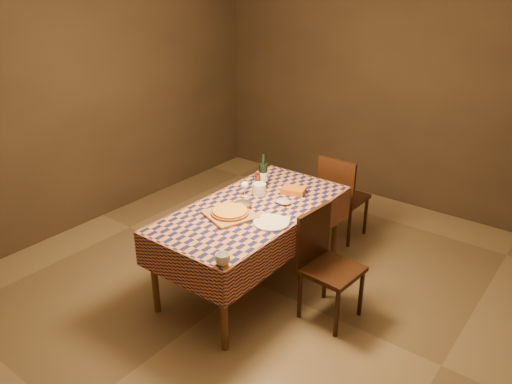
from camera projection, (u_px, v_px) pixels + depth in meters
room at (252, 144)px, 4.08m from camera, size 5.00×5.10×2.70m
dining_table at (253, 215)px, 4.35m from camera, size 0.94×1.84×0.77m
cutting_board at (230, 215)px, 4.17m from camera, size 0.47×0.47×0.02m
pizza at (230, 212)px, 4.16m from camera, size 0.40×0.40×0.03m
pepper_mill at (258, 181)px, 4.62m from camera, size 0.06×0.06×0.20m
bowl at (243, 206)px, 4.29m from camera, size 0.18×0.18×0.05m
wine_glass at (245, 186)px, 4.50m from camera, size 0.07×0.07×0.14m
wine_bottle at (263, 175)px, 4.66m from camera, size 0.09×0.09×0.33m
deli_tub at (259, 189)px, 4.55m from camera, size 0.15×0.15×0.10m
takeout_container at (294, 190)px, 4.59m from camera, size 0.24×0.20×0.05m
white_plate at (271, 223)px, 4.05m from camera, size 0.37×0.37×0.02m
tumbler at (223, 259)px, 3.47m from camera, size 0.13×0.13×0.09m
flour_patch at (273, 220)px, 4.11m from camera, size 0.29×0.25×0.00m
flour_bag at (283, 202)px, 4.38m from camera, size 0.18×0.15×0.04m
chair_far at (341, 194)px, 5.18m from camera, size 0.43×0.44×0.93m
chair_right at (324, 259)px, 4.03m from camera, size 0.46×0.45×0.93m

